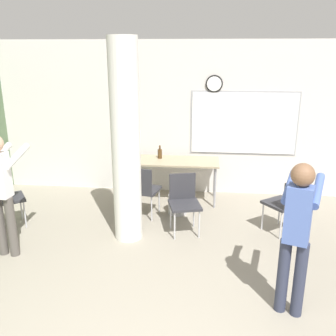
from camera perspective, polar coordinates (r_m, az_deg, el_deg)
name	(u,v)px	position (r m, az deg, el deg)	size (l,w,h in m)	color
wall_back	(185,119)	(6.97, 2.61, 7.47)	(8.00, 0.15, 2.80)	silver
support_pillar	(126,144)	(5.12, -6.46, 3.67)	(0.40, 0.40, 2.80)	silver
folding_table	(173,163)	(6.63, 0.75, 0.73)	(1.62, 0.66, 0.76)	tan
bottle_on_table	(160,153)	(6.72, -1.25, 2.24)	(0.08, 0.08, 0.24)	#4C3319
waste_bin	(178,204)	(6.27, 1.46, -5.51)	(0.31, 0.31, 0.33)	#B2B2B7
chair_mid_room	(286,201)	(5.73, 17.49, -4.89)	(0.62, 0.62, 0.87)	#2D2D33
chair_by_left_wall	(3,196)	(6.20, -23.83, -3.89)	(0.61, 0.61, 0.87)	#2D2D33
chair_table_left	(143,188)	(6.01, -3.80, -3.02)	(0.52, 0.52, 0.87)	#2D2D33
chair_table_front	(184,199)	(5.55, 2.44, -4.80)	(0.54, 0.54, 0.87)	#2D2D33
person_playing_side	(297,228)	(3.91, 19.06, -8.65)	(0.51, 0.68, 1.63)	#2D3347
person_watching_back	(2,186)	(5.22, -24.02, -2.55)	(0.40, 0.62, 1.64)	#514C47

